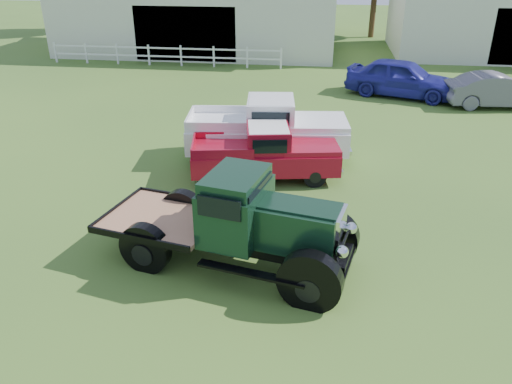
% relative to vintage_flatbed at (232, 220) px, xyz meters
% --- Properties ---
extents(ground, '(120.00, 120.00, 0.00)m').
position_rel_vintage_flatbed_xyz_m(ground, '(0.11, 0.30, -1.09)').
color(ground, '#395B23').
extents(shed_left, '(18.80, 10.20, 5.60)m').
position_rel_vintage_flatbed_xyz_m(shed_left, '(-6.89, 26.30, 1.71)').
color(shed_left, beige).
rests_on(shed_left, ground).
extents(fence_rail, '(14.20, 0.16, 1.20)m').
position_rel_vintage_flatbed_xyz_m(fence_rail, '(-7.89, 20.30, -0.49)').
color(fence_rail, white).
rests_on(fence_rail, ground).
extents(vintage_flatbed, '(5.85, 3.29, 2.19)m').
position_rel_vintage_flatbed_xyz_m(vintage_flatbed, '(0.00, 0.00, 0.00)').
color(vintage_flatbed, black).
rests_on(vintage_flatbed, ground).
extents(red_pickup, '(4.75, 2.53, 1.65)m').
position_rel_vintage_flatbed_xyz_m(red_pickup, '(0.13, 4.70, -0.27)').
color(red_pickup, maroon).
rests_on(red_pickup, ground).
extents(white_pickup, '(5.57, 2.67, 1.97)m').
position_rel_vintage_flatbed_xyz_m(white_pickup, '(-0.01, 6.33, -0.11)').
color(white_pickup, white).
rests_on(white_pickup, ground).
extents(misc_car_blue, '(5.53, 3.68, 1.75)m').
position_rel_vintage_flatbed_xyz_m(misc_car_blue, '(5.31, 15.01, -0.22)').
color(misc_car_blue, navy).
rests_on(misc_car_blue, ground).
extents(misc_car_grey, '(4.58, 2.02, 1.46)m').
position_rel_vintage_flatbed_xyz_m(misc_car_grey, '(9.28, 13.76, -0.36)').
color(misc_car_grey, '#5B5864').
rests_on(misc_car_grey, ground).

